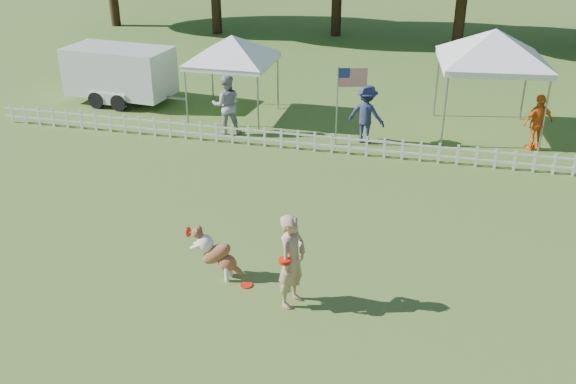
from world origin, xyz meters
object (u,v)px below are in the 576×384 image
object	(u,v)px
frisbee_on_turf	(246,285)
cargo_trailer	(120,75)
canopy_tent_left	(233,78)
canopy_tent_right	(489,83)
spectator_c	(538,122)
spectator_a	(227,105)
flag_pole	(337,107)
spectator_b	(366,114)
handler	(292,261)
dog	(217,254)

from	to	relation	value
frisbee_on_turf	cargo_trailer	bearing A→B (deg)	128.01
frisbee_on_turf	cargo_trailer	size ratio (longest dim) A/B	0.05
canopy_tent_left	cargo_trailer	xyz separation A→B (m)	(-4.35, 0.54, -0.34)
frisbee_on_turf	canopy_tent_right	distance (m)	10.99
canopy_tent_right	spectator_c	bearing A→B (deg)	-44.75
cargo_trailer	spectator_a	bearing A→B (deg)	-18.89
canopy_tent_left	canopy_tent_right	size ratio (longest dim) A/B	0.84
canopy_tent_left	flag_pole	size ratio (longest dim) A/B	1.12
flag_pole	spectator_b	world-z (taller)	flag_pole
handler	frisbee_on_turf	xyz separation A→B (m)	(-0.99, 0.33, -0.90)
handler	cargo_trailer	distance (m)	13.44
canopy_tent_right	spectator_b	bearing A→B (deg)	-159.99
cargo_trailer	spectator_a	world-z (taller)	cargo_trailer
canopy_tent_left	canopy_tent_right	world-z (taller)	canopy_tent_right
canopy_tent_left	spectator_a	distance (m)	1.60
canopy_tent_left	handler	bearing A→B (deg)	-65.84
handler	dog	size ratio (longest dim) A/B	1.72
frisbee_on_turf	canopy_tent_left	size ratio (longest dim) A/B	0.09
canopy_tent_right	spectator_a	world-z (taller)	canopy_tent_right
handler	spectator_c	bearing A→B (deg)	-11.47
canopy_tent_left	spectator_c	distance (m)	9.40
frisbee_on_turf	spectator_b	size ratio (longest dim) A/B	0.14
frisbee_on_turf	spectator_c	xyz separation A→B (m)	(5.98, 8.78, 0.81)
cargo_trailer	spectator_c	world-z (taller)	cargo_trailer
canopy_tent_right	cargo_trailer	bearing A→B (deg)	172.83
canopy_tent_left	spectator_b	bearing A→B (deg)	-15.40
canopy_tent_right	cargo_trailer	size ratio (longest dim) A/B	0.70
flag_pole	handler	bearing A→B (deg)	-104.09
dog	spectator_a	bearing A→B (deg)	110.10
canopy_tent_left	dog	bearing A→B (deg)	-73.48
spectator_c	cargo_trailer	bearing A→B (deg)	-36.84
handler	cargo_trailer	world-z (taller)	cargo_trailer
handler	flag_pole	xyz separation A→B (m)	(-0.67, 8.04, 0.27)
dog	flag_pole	size ratio (longest dim) A/B	0.45
handler	spectator_c	xyz separation A→B (m)	(4.99, 9.10, -0.08)
frisbee_on_turf	flag_pole	world-z (taller)	flag_pole
flag_pole	spectator_c	size ratio (longest dim) A/B	1.43
spectator_b	canopy_tent_right	bearing A→B (deg)	-137.38
spectator_b	spectator_c	world-z (taller)	spectator_b
canopy_tent_right	handler	bearing A→B (deg)	-116.38
frisbee_on_turf	cargo_trailer	xyz separation A→B (m)	(-7.74, 9.90, 0.97)
flag_pole	canopy_tent_right	bearing A→B (deg)	8.11
frisbee_on_turf	spectator_b	distance (m)	8.25
dog	cargo_trailer	world-z (taller)	cargo_trailer
canopy_tent_left	flag_pole	bearing A→B (deg)	-24.00
dog	spectator_c	world-z (taller)	spectator_c
frisbee_on_turf	spectator_b	xyz separation A→B (m)	(1.14, 8.12, 0.86)
spectator_b	canopy_tent_left	bearing A→B (deg)	0.32
canopy_tent_left	spectator_a	world-z (taller)	canopy_tent_left
canopy_tent_right	spectator_b	size ratio (longest dim) A/B	1.78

